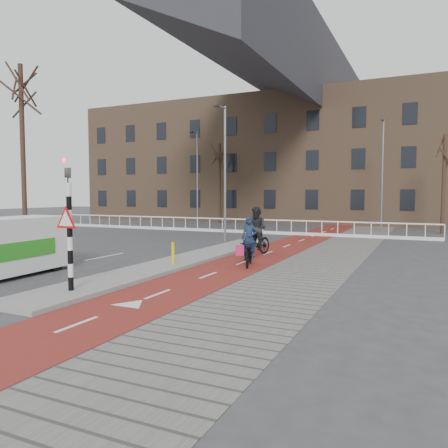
% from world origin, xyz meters
% --- Properties ---
extents(ground, '(120.00, 120.00, 0.00)m').
position_xyz_m(ground, '(0.00, 0.00, 0.00)').
color(ground, '#38383A').
rests_on(ground, ground).
extents(bike_lane, '(2.50, 60.00, 0.01)m').
position_xyz_m(bike_lane, '(1.50, 10.00, 0.01)').
color(bike_lane, maroon).
rests_on(bike_lane, ground).
extents(sidewalk, '(3.00, 60.00, 0.01)m').
position_xyz_m(sidewalk, '(4.30, 10.00, 0.01)').
color(sidewalk, slate).
rests_on(sidewalk, ground).
extents(curb_island, '(1.80, 16.00, 0.12)m').
position_xyz_m(curb_island, '(-0.70, 4.00, 0.06)').
color(curb_island, gray).
rests_on(curb_island, ground).
extents(traffic_signal, '(0.80, 0.80, 3.68)m').
position_xyz_m(traffic_signal, '(-0.60, -2.02, 1.99)').
color(traffic_signal, black).
rests_on(traffic_signal, curb_island).
extents(bollard, '(0.12, 0.12, 0.80)m').
position_xyz_m(bollard, '(-0.42, 2.92, 0.52)').
color(bollard, '#D2C10B').
rests_on(bollard, curb_island).
extents(cyclist_near, '(1.08, 1.85, 1.84)m').
position_xyz_m(cyclist_near, '(2.04, 4.31, 0.62)').
color(cyclist_near, black).
rests_on(cyclist_near, bike_lane).
extents(cyclist_far, '(1.06, 2.09, 2.13)m').
position_xyz_m(cyclist_far, '(1.36, 6.95, 0.89)').
color(cyclist_far, black).
rests_on(cyclist_far, bike_lane).
extents(van, '(2.03, 4.55, 1.92)m').
position_xyz_m(van, '(-4.46, -1.03, 1.01)').
color(van, silver).
rests_on(van, ground).
extents(railing, '(28.00, 0.10, 0.99)m').
position_xyz_m(railing, '(-5.00, 17.00, 0.31)').
color(railing, silver).
rests_on(railing, ground).
extents(townhouse_row, '(46.00, 10.00, 15.90)m').
position_xyz_m(townhouse_row, '(-3.00, 32.00, 7.81)').
color(townhouse_row, '#7F6047').
rests_on(townhouse_row, ground).
extents(tree_left, '(0.25, 0.25, 9.34)m').
position_xyz_m(tree_left, '(-11.06, 5.53, 4.67)').
color(tree_left, black).
rests_on(tree_left, ground).
extents(tree_mid, '(0.24, 0.24, 7.25)m').
position_xyz_m(tree_mid, '(-9.19, 25.36, 3.63)').
color(tree_mid, black).
rests_on(tree_mid, ground).
extents(tree_right, '(0.25, 0.25, 6.63)m').
position_xyz_m(tree_right, '(9.04, 22.23, 3.32)').
color(tree_right, black).
rests_on(tree_right, ground).
extents(streetlight_near, '(0.12, 0.12, 7.28)m').
position_xyz_m(streetlight_near, '(-1.73, 10.34, 3.64)').
color(streetlight_near, slate).
rests_on(streetlight_near, ground).
extents(streetlight_left, '(0.12, 0.12, 7.95)m').
position_xyz_m(streetlight_left, '(-9.84, 22.27, 3.97)').
color(streetlight_left, slate).
rests_on(streetlight_left, ground).
extents(streetlight_right, '(0.12, 0.12, 7.95)m').
position_xyz_m(streetlight_right, '(5.09, 22.53, 3.98)').
color(streetlight_right, slate).
rests_on(streetlight_right, ground).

